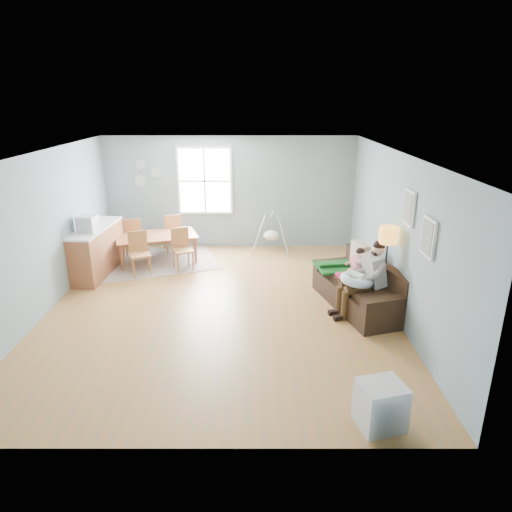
{
  "coord_description": "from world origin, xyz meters",
  "views": [
    {
      "loc": [
        0.63,
        -7.41,
        3.55
      ],
      "look_at": [
        0.63,
        -0.12,
        1.0
      ],
      "focal_mm": 32.0,
      "sensor_mm": 36.0,
      "label": 1
    }
  ],
  "objects_px": {
    "dining_table": "(157,249)",
    "chair_nw": "(133,234)",
    "father": "(365,276)",
    "counter": "(97,250)",
    "chair_ne": "(172,230)",
    "monitor": "(87,224)",
    "floor_lamp": "(388,243)",
    "storage_cube": "(380,405)",
    "baby_swing": "(272,235)",
    "toddler": "(354,266)",
    "sofa": "(362,291)",
    "chair_se": "(182,246)",
    "chair_sw": "(139,250)"
  },
  "relations": [
    {
      "from": "dining_table",
      "to": "chair_nw",
      "type": "relative_size",
      "value": 1.92
    },
    {
      "from": "father",
      "to": "counter",
      "type": "xyz_separation_m",
      "value": [
        -5.16,
        1.93,
        -0.19
      ]
    },
    {
      "from": "chair_ne",
      "to": "monitor",
      "type": "bearing_deg",
      "value": -126.51
    },
    {
      "from": "floor_lamp",
      "to": "storage_cube",
      "type": "xyz_separation_m",
      "value": [
        -0.78,
        -2.87,
        -1.01
      ]
    },
    {
      "from": "storage_cube",
      "to": "father",
      "type": "bearing_deg",
      "value": 81.19
    },
    {
      "from": "father",
      "to": "baby_swing",
      "type": "distance_m",
      "value": 3.71
    },
    {
      "from": "dining_table",
      "to": "toddler",
      "type": "bearing_deg",
      "value": -46.88
    },
    {
      "from": "sofa",
      "to": "chair_se",
      "type": "bearing_deg",
      "value": 151.48
    },
    {
      "from": "father",
      "to": "chair_sw",
      "type": "relative_size",
      "value": 1.44
    },
    {
      "from": "chair_ne",
      "to": "chair_nw",
      "type": "bearing_deg",
      "value": -160.48
    },
    {
      "from": "sofa",
      "to": "baby_swing",
      "type": "distance_m",
      "value": 3.43
    },
    {
      "from": "storage_cube",
      "to": "chair_sw",
      "type": "relative_size",
      "value": 0.64
    },
    {
      "from": "toddler",
      "to": "chair_se",
      "type": "distance_m",
      "value": 3.78
    },
    {
      "from": "father",
      "to": "chair_ne",
      "type": "bearing_deg",
      "value": 138.66
    },
    {
      "from": "chair_nw",
      "to": "counter",
      "type": "distance_m",
      "value": 1.24
    },
    {
      "from": "father",
      "to": "dining_table",
      "type": "bearing_deg",
      "value": 146.91
    },
    {
      "from": "monitor",
      "to": "floor_lamp",
      "type": "bearing_deg",
      "value": -15.69
    },
    {
      "from": "counter",
      "to": "dining_table",
      "type": "bearing_deg",
      "value": 33.24
    },
    {
      "from": "sofa",
      "to": "chair_ne",
      "type": "distance_m",
      "value": 4.95
    },
    {
      "from": "father",
      "to": "baby_swing",
      "type": "relative_size",
      "value": 1.31
    },
    {
      "from": "chair_ne",
      "to": "counter",
      "type": "relative_size",
      "value": 0.5
    },
    {
      "from": "monitor",
      "to": "father",
      "type": "bearing_deg",
      "value": -17.0
    },
    {
      "from": "toddler",
      "to": "storage_cube",
      "type": "height_order",
      "value": "toddler"
    },
    {
      "from": "floor_lamp",
      "to": "chair_ne",
      "type": "bearing_deg",
      "value": 141.31
    },
    {
      "from": "father",
      "to": "dining_table",
      "type": "distance_m",
      "value": 4.87
    },
    {
      "from": "floor_lamp",
      "to": "chair_nw",
      "type": "bearing_deg",
      "value": 148.89
    },
    {
      "from": "baby_swing",
      "to": "chair_ne",
      "type": "bearing_deg",
      "value": -179.57
    },
    {
      "from": "dining_table",
      "to": "chair_se",
      "type": "height_order",
      "value": "chair_se"
    },
    {
      "from": "floor_lamp",
      "to": "monitor",
      "type": "bearing_deg",
      "value": 164.31
    },
    {
      "from": "chair_se",
      "to": "baby_swing",
      "type": "xyz_separation_m",
      "value": [
        1.98,
        1.18,
        -0.09
      ]
    },
    {
      "from": "floor_lamp",
      "to": "monitor",
      "type": "distance_m",
      "value": 5.72
    },
    {
      "from": "storage_cube",
      "to": "monitor",
      "type": "relative_size",
      "value": 1.57
    },
    {
      "from": "chair_nw",
      "to": "monitor",
      "type": "xyz_separation_m",
      "value": [
        -0.47,
        -1.49,
        0.66
      ]
    },
    {
      "from": "dining_table",
      "to": "chair_sw",
      "type": "bearing_deg",
      "value": -124.97
    },
    {
      "from": "chair_se",
      "to": "monitor",
      "type": "distance_m",
      "value": 1.96
    },
    {
      "from": "monitor",
      "to": "sofa",
      "type": "bearing_deg",
      "value": -13.59
    },
    {
      "from": "storage_cube",
      "to": "chair_ne",
      "type": "xyz_separation_m",
      "value": [
        -3.4,
        6.22,
        0.25
      ]
    },
    {
      "from": "storage_cube",
      "to": "baby_swing",
      "type": "relative_size",
      "value": 0.58
    },
    {
      "from": "toddler",
      "to": "monitor",
      "type": "height_order",
      "value": "monitor"
    },
    {
      "from": "chair_se",
      "to": "chair_nw",
      "type": "xyz_separation_m",
      "value": [
        -1.26,
        0.86,
        0.01
      ]
    },
    {
      "from": "counter",
      "to": "baby_swing",
      "type": "height_order",
      "value": "counter"
    },
    {
      "from": "floor_lamp",
      "to": "chair_sw",
      "type": "distance_m",
      "value": 5.05
    },
    {
      "from": "storage_cube",
      "to": "chair_sw",
      "type": "height_order",
      "value": "chair_sw"
    },
    {
      "from": "chair_nw",
      "to": "baby_swing",
      "type": "distance_m",
      "value": 3.26
    },
    {
      "from": "sofa",
      "to": "dining_table",
      "type": "relative_size",
      "value": 1.27
    },
    {
      "from": "dining_table",
      "to": "chair_nw",
      "type": "height_order",
      "value": "chair_nw"
    },
    {
      "from": "toddler",
      "to": "dining_table",
      "type": "relative_size",
      "value": 0.47
    },
    {
      "from": "chair_se",
      "to": "chair_ne",
      "type": "bearing_deg",
      "value": 109.01
    },
    {
      "from": "storage_cube",
      "to": "chair_se",
      "type": "bearing_deg",
      "value": 120.71
    },
    {
      "from": "chair_sw",
      "to": "chair_se",
      "type": "xyz_separation_m",
      "value": [
        0.84,
        0.3,
        -0.01
      ]
    }
  ]
}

